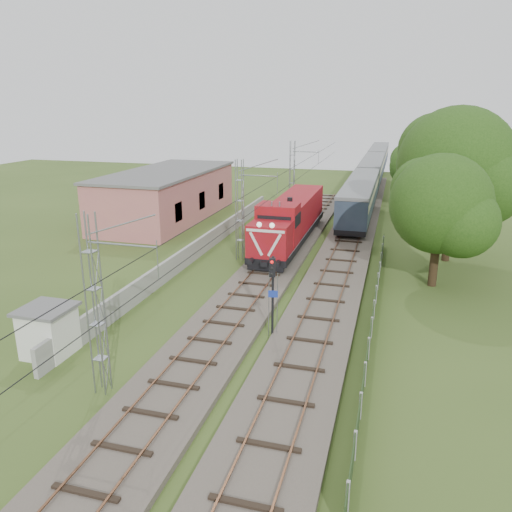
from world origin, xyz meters
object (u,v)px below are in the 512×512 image
(locomotive, at_px, (291,220))
(relay_hut, at_px, (49,331))
(coach_rake, at_px, (372,169))
(signal_post, at_px, (272,283))

(locomotive, height_order, relay_hut, locomotive)
(locomotive, distance_m, coach_rake, 35.87)
(locomotive, height_order, signal_post, locomotive)
(relay_hut, bearing_deg, signal_post, 24.57)
(coach_rake, bearing_deg, signal_post, -92.25)
(locomotive, relative_size, relay_hut, 7.07)
(locomotive, height_order, coach_rake, locomotive)
(relay_hut, bearing_deg, coach_rake, 78.03)
(locomotive, bearing_deg, coach_rake, 81.99)
(signal_post, bearing_deg, coach_rake, 87.75)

